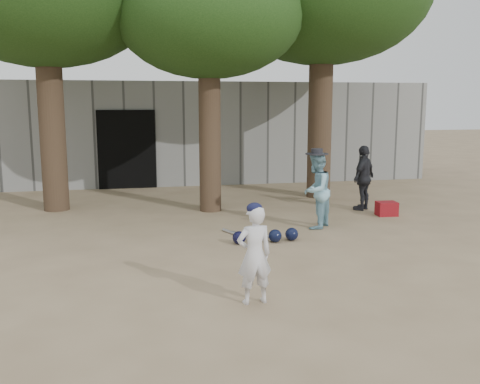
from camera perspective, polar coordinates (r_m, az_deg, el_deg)
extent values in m
plane|color=#937C5E|center=(7.96, -2.76, -8.09)|extent=(70.00, 70.00, 0.00)
imported|color=silver|center=(6.45, 1.53, -6.73)|extent=(0.47, 0.34, 1.21)
imported|color=#7FB3C5|center=(10.37, 8.11, 0.16)|extent=(0.89, 0.91, 1.47)
imported|color=black|center=(12.33, 13.06, 1.48)|extent=(0.89, 0.82, 1.46)
cube|color=maroon|center=(11.91, 15.37, -1.72)|extent=(0.45, 0.35, 0.30)
cube|color=gray|center=(15.56, -7.58, 6.13)|extent=(16.00, 0.35, 3.00)
cube|color=black|center=(15.34, -11.98, 4.46)|extent=(1.60, 0.08, 2.20)
cube|color=slate|center=(18.05, -8.21, 6.58)|extent=(16.00, 5.00, 3.00)
sphere|color=black|center=(9.20, -0.10, -4.90)|extent=(0.23, 0.23, 0.23)
sphere|color=black|center=(9.36, 1.70, -4.64)|extent=(0.23, 0.23, 0.23)
sphere|color=black|center=(9.34, 3.76, -4.69)|extent=(0.23, 0.23, 0.23)
sphere|color=black|center=(9.48, 5.54, -4.50)|extent=(0.23, 0.23, 0.23)
cylinder|color=#B5B6BC|center=(9.86, -0.63, -4.43)|extent=(0.33, 0.68, 0.06)
cylinder|color=#B5B6BC|center=(9.78, 0.54, -4.55)|extent=(0.53, 0.57, 0.06)
cylinder|color=#B5B6BC|center=(9.70, 1.74, -4.66)|extent=(0.65, 0.42, 0.06)
cylinder|color=brown|center=(12.59, -19.62, 10.56)|extent=(0.56, 0.56, 5.50)
cylinder|color=brown|center=(11.82, -3.27, 9.98)|extent=(0.48, 0.48, 5.00)
ellipsoid|color=#284C19|center=(11.96, -3.35, 18.15)|extent=(4.00, 4.00, 2.60)
cylinder|color=brown|center=(13.76, 8.62, 11.50)|extent=(0.60, 0.60, 5.80)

